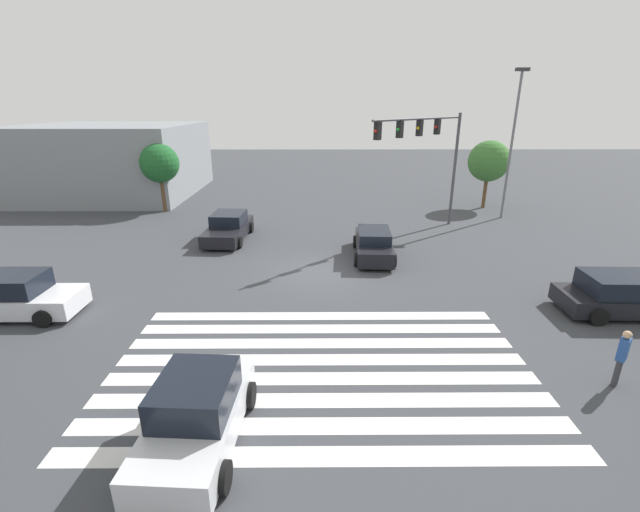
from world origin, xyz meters
The scene contains 13 objects.
ground_plane centered at (0.00, 0.00, 0.00)m, with size 112.49×112.49×0.00m, color #3D3F44.
crosswalk_markings centered at (0.00, -7.66, 0.00)m, with size 12.31×7.25×0.01m.
traffic_signal_mast centered at (6.18, 6.18, 5.27)m, with size 6.10×6.10×6.87m.
car_0 centered at (2.73, 2.16, 0.68)m, with size 2.20×4.71×1.43m.
car_1 centered at (11.09, -4.12, 0.71)m, with size 4.44×2.30×1.51m.
car_2 centered at (-5.22, 5.22, 0.68)m, with size 2.41×4.94×1.50m.
car_3 centered at (-11.13, -4.15, 0.75)m, with size 4.29×2.08×1.60m.
car_4 centered at (-2.85, -10.50, 0.76)m, with size 2.25×4.23×1.67m.
corner_building centered at (-17.50, 18.68, 2.88)m, with size 13.40×13.40×5.75m.
pedestrian centered at (8.14, -8.47, 0.95)m, with size 0.41×0.41×1.69m.
street_light_pole_b centered at (12.48, 10.00, 5.55)m, with size 0.80×0.36×9.45m.
tree_corner_a centered at (-11.18, 12.00, 3.43)m, with size 2.69×2.69×4.79m.
tree_corner_c centered at (12.35, 13.04, 3.43)m, with size 2.95×2.95×4.91m.
Camera 1 is at (-0.11, -18.41, 7.38)m, focal length 24.00 mm.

